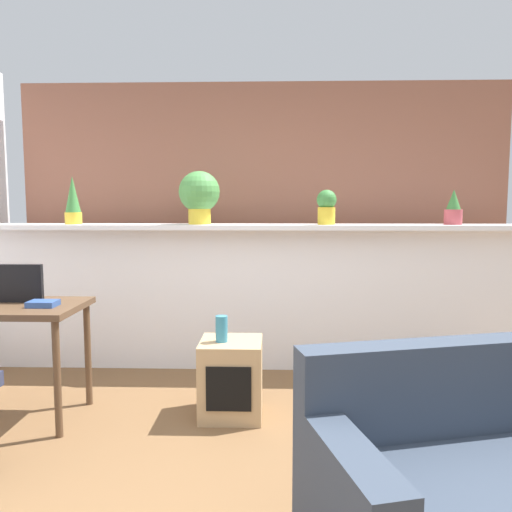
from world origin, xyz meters
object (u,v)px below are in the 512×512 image
Objects in this scene: potted_plant_1 at (199,194)px; vase_on_shelf at (222,329)px; book_on_desk at (43,304)px; couch at (506,484)px; potted_plant_3 at (453,209)px; potted_plant_0 at (73,201)px; side_cube_shelf at (231,378)px; potted_plant_2 at (327,206)px; tv_monitor at (11,283)px.

potted_plant_1 is 1.37m from vase_on_shelf.
book_on_desk is 0.10× the size of couch.
potted_plant_0 is at bearing -179.61° from potted_plant_3.
potted_plant_0 is 2.04m from side_cube_shelf.
potted_plant_2 reaches higher than side_cube_shelf.
tv_monitor is at bearing -155.92° from potted_plant_2.
potted_plant_1 reaches higher than potted_plant_3.
couch is (1.53, -2.26, -1.18)m from potted_plant_1.
potted_plant_3 is at bearing 2.23° from potted_plant_2.
potted_plant_2 is 0.68× the size of tv_monitor.
potted_plant_2 is (2.09, -0.02, -0.04)m from potted_plant_0.
potted_plant_3 reaches higher than potted_plant_2.
side_cube_shelf is at bearing -34.61° from potted_plant_0.
potted_plant_2 is 1.65× the size of book_on_desk.
potted_plant_3 reaches higher than tv_monitor.
potted_plant_1 reaches higher than vase_on_shelf.
tv_monitor is at bearing -179.39° from side_cube_shelf.
potted_plant_3 reaches higher than book_on_desk.
potted_plant_0 is 3.59m from couch.
potted_plant_1 is at bearing 177.16° from potted_plant_2.
tv_monitor is 2.97m from couch.
potted_plant_2 is 2.38m from tv_monitor.
couch reaches higher than vase_on_shelf.
potted_plant_1 is 1.59m from tv_monitor.
potted_plant_0 reaches higher than side_cube_shelf.
potted_plant_2 is at bearing 30.20° from book_on_desk.
potted_plant_1 is (1.05, 0.03, 0.06)m from potted_plant_0.
vase_on_shelf is at bearing -0.16° from tv_monitor.
potted_plant_0 reaches higher than potted_plant_2.
couch is at bearing -25.72° from tv_monitor.
couch is (2.35, -1.13, -0.49)m from book_on_desk.
potted_plant_2 reaches higher than book_on_desk.
potted_plant_0 is 1.84m from vase_on_shelf.
couch is (0.49, -2.21, -1.08)m from potted_plant_2.
potted_plant_0 is at bearing 87.63° from tv_monitor.
potted_plant_1 is at bearing 42.71° from tv_monitor.
potted_plant_0 is 1.30m from book_on_desk.
potted_plant_2 is 1.67× the size of vase_on_shelf.
potted_plant_2 is 2.24m from book_on_desk.
potted_plant_0 is 2.09m from potted_plant_2.
couch is at bearing -103.61° from potted_plant_3.
potted_plant_1 reaches higher than side_cube_shelf.
tv_monitor reaches higher than couch.
vase_on_shelf is 1.80m from couch.
tv_monitor is (-1.09, -1.00, -0.59)m from potted_plant_1.
potted_plant_2 is 2.51m from couch.
side_cube_shelf is (0.34, -0.99, -1.21)m from potted_plant_1.
potted_plant_3 is at bearing 0.39° from potted_plant_0.
vase_on_shelf is 1.12m from book_on_desk.
tv_monitor is 2.41× the size of book_on_desk.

